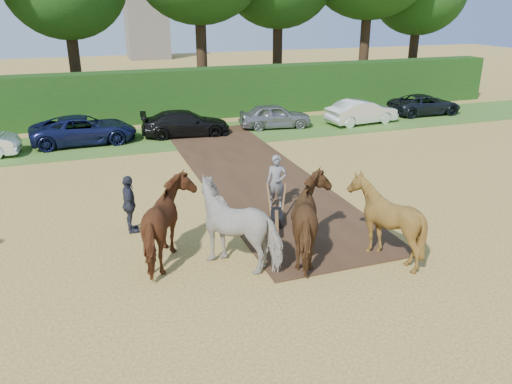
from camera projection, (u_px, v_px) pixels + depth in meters
name	position (u px, v px, depth m)	size (l,w,h in m)	color
ground	(280.00, 253.00, 14.41)	(120.00, 120.00, 0.00)	gold
earth_strip	(251.00, 173.00, 21.03)	(4.50, 17.00, 0.05)	#472D1C
grass_verge	(183.00, 137.00, 26.74)	(50.00, 5.00, 0.03)	#38601E
hedgerow	(166.00, 95.00, 30.17)	(46.00, 1.60, 3.00)	#14380F
spectator_far	(129.00, 204.00, 15.43)	(1.09, 0.45, 1.86)	#262833
plough_team	(279.00, 221.00, 13.77)	(8.02, 5.94, 2.31)	#612D18
parked_cars	(191.00, 123.00, 26.74)	(35.51, 3.14, 1.49)	#A6A9AD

